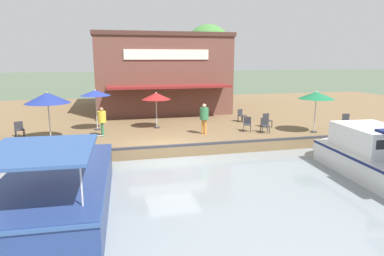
{
  "coord_description": "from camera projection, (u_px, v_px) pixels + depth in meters",
  "views": [
    {
      "loc": [
        15.86,
        -2.81,
        4.88
      ],
      "look_at": [
        -1.0,
        1.27,
        1.3
      ],
      "focal_mm": 32.0,
      "sensor_mm": 36.0,
      "label": 1
    }
  ],
  "objects": [
    {
      "name": "motorboat_second_along",
      "position": [
        62.0,
        182.0,
        11.57
      ],
      "size": [
        8.51,
        3.45,
        2.48
      ],
      "color": "navy",
      "rests_on": "river_water"
    },
    {
      "name": "cafe_chair_mid_patio",
      "position": [
        267.0,
        120.0,
        21.38
      ],
      "size": [
        0.5,
        0.5,
        0.85
      ],
      "color": "#2D2D33",
      "rests_on": "quay_deck"
    },
    {
      "name": "person_near_entrance",
      "position": [
        102.0,
        118.0,
        18.75
      ],
      "size": [
        0.46,
        0.46,
        1.62
      ],
      "color": "#337547",
      "rests_on": "quay_deck"
    },
    {
      "name": "cafe_chair_beside_entrance",
      "position": [
        241.0,
        115.0,
        23.16
      ],
      "size": [
        0.6,
        0.6,
        0.85
      ],
      "color": "#2D2D33",
      "rests_on": "quay_deck"
    },
    {
      "name": "cafe_chair_far_corner_seat",
      "position": [
        265.0,
        125.0,
        19.78
      ],
      "size": [
        0.51,
        0.51,
        0.85
      ],
      "color": "#2D2D33",
      "rests_on": "quay_deck"
    },
    {
      "name": "motorboat_far_downstream",
      "position": [
        376.0,
        158.0,
        14.14
      ],
      "size": [
        7.98,
        3.24,
        2.25
      ],
      "color": "white",
      "rests_on": "river_water"
    },
    {
      "name": "tree_downstream_bank",
      "position": [
        207.0,
        49.0,
        31.66
      ],
      "size": [
        4.51,
        4.3,
        7.31
      ],
      "color": "brown",
      "rests_on": "quay_deck"
    },
    {
      "name": "patio_umbrella_by_entrance",
      "position": [
        316.0,
        95.0,
        19.55
      ],
      "size": [
        2.04,
        2.04,
        2.41
      ],
      "color": "#B7B7B7",
      "rests_on": "quay_deck"
    },
    {
      "name": "quay_edge_fender",
      "position": [
        171.0,
        146.0,
        16.7
      ],
      "size": [
        0.2,
        50.4,
        0.1
      ],
      "primitive_type": "cube",
      "color": "#2D2D33",
      "rests_on": "quay_deck"
    },
    {
      "name": "person_mid_patio",
      "position": [
        204.0,
        115.0,
        19.25
      ],
      "size": [
        0.49,
        0.49,
        1.75
      ],
      "color": "orange",
      "rests_on": "quay_deck"
    },
    {
      "name": "patio_umbrella_mid_patio_right",
      "position": [
        156.0,
        96.0,
        20.8
      ],
      "size": [
        1.76,
        1.76,
        2.22
      ],
      "color": "#B7B7B7",
      "rests_on": "quay_deck"
    },
    {
      "name": "quay_deck",
      "position": [
        147.0,
        116.0,
        27.14
      ],
      "size": [
        22.0,
        56.0,
        0.6
      ],
      "primitive_type": "cube",
      "color": "brown",
      "rests_on": "ground"
    },
    {
      "name": "tree_behind_restaurant",
      "position": [
        172.0,
        62.0,
        31.15
      ],
      "size": [
        4.03,
        3.84,
        5.91
      ],
      "color": "brown",
      "rests_on": "quay_deck"
    },
    {
      "name": "cafe_chair_back_row_seat",
      "position": [
        346.0,
        120.0,
        21.26
      ],
      "size": [
        0.53,
        0.53,
        0.85
      ],
      "color": "#2D2D33",
      "rests_on": "quay_deck"
    },
    {
      "name": "cafe_chair_facing_river",
      "position": [
        19.0,
        129.0,
        18.68
      ],
      "size": [
        0.57,
        0.57,
        0.85
      ],
      "color": "#2D2D33",
      "rests_on": "quay_deck"
    },
    {
      "name": "waterfront_restaurant",
      "position": [
        158.0,
        72.0,
        29.18
      ],
      "size": [
        11.89,
        10.29,
        6.09
      ],
      "color": "brown",
      "rests_on": "quay_deck"
    },
    {
      "name": "cafe_chair_under_first_umbrella",
      "position": [
        247.0,
        123.0,
        20.15
      ],
      "size": [
        0.57,
        0.57,
        0.85
      ],
      "color": "#2D2D33",
      "rests_on": "quay_deck"
    },
    {
      "name": "patio_umbrella_mid_patio_left",
      "position": [
        47.0,
        98.0,
        17.59
      ],
      "size": [
        2.28,
        2.28,
        2.56
      ],
      "color": "#B7B7B7",
      "rests_on": "quay_deck"
    },
    {
      "name": "ground_plane",
      "position": [
        172.0,
        159.0,
        16.73
      ],
      "size": [
        220.0,
        220.0,
        0.0
      ],
      "primitive_type": "plane",
      "color": "#4C5B47"
    },
    {
      "name": "patio_umbrella_near_quay_edge",
      "position": [
        95.0,
        93.0,
        20.17
      ],
      "size": [
        1.77,
        1.77,
        2.44
      ],
      "color": "#B7B7B7",
      "rests_on": "quay_deck"
    }
  ]
}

